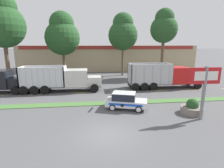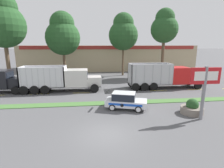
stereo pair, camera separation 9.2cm
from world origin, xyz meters
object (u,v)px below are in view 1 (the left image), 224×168
object	(u,v)px
rally_car	(126,101)
stone_planter	(192,108)
store_sign_post	(205,83)
dump_truck_lead	(68,80)
dump_truck_mid	(171,77)

from	to	relation	value
rally_car	stone_planter	size ratio (longest dim) A/B	2.17
rally_car	stone_planter	xyz separation A→B (m)	(5.93, -1.96, -0.34)
rally_car	store_sign_post	size ratio (longest dim) A/B	0.96
dump_truck_lead	dump_truck_mid	distance (m)	14.92
store_sign_post	stone_planter	distance (m)	3.02
store_sign_post	dump_truck_mid	bearing A→B (deg)	78.01
dump_truck_mid	stone_planter	size ratio (longest dim) A/B	5.51
store_sign_post	stone_planter	xyz separation A→B (m)	(-0.05, 1.32, -2.72)
store_sign_post	stone_planter	size ratio (longest dim) A/B	2.26
dump_truck_mid	rally_car	bearing A→B (deg)	-136.49
rally_car	dump_truck_mid	bearing A→B (deg)	43.51
dump_truck_lead	rally_car	size ratio (longest dim) A/B	2.43
store_sign_post	stone_planter	world-z (taller)	store_sign_post
dump_truck_mid	rally_car	world-z (taller)	dump_truck_mid
dump_truck_lead	dump_truck_mid	xyz separation A→B (m)	(14.91, 0.21, 0.03)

